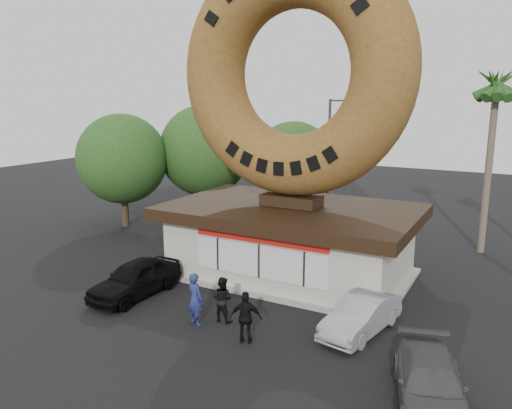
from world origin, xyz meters
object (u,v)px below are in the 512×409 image
object	(u,v)px
car_grey	(430,384)
street_lamp	(331,155)
person_right	(246,318)
car_black	(135,278)
car_silver	(361,315)
person_left	(195,299)
donut_shop	(291,238)
person_center	(222,299)
giant_donut	(293,73)

from	to	relation	value
car_grey	street_lamp	bearing A→B (deg)	101.79
person_right	car_black	size ratio (longest dim) A/B	0.41
car_silver	car_grey	distance (m)	4.35
person_left	car_grey	xyz separation A→B (m)	(8.38, -0.98, -0.35)
donut_shop	person_left	size ratio (longest dim) A/B	5.71
donut_shop	car_black	xyz separation A→B (m)	(-4.61, -5.39, -1.02)
person_center	car_grey	size ratio (longest dim) A/B	0.39
giant_donut	person_center	size ratio (longest dim) A/B	6.24
street_lamp	car_grey	xyz separation A→B (m)	(9.40, -17.40, -3.85)
car_grey	car_silver	bearing A→B (deg)	115.21
street_lamp	car_silver	distance (m)	16.05
person_right	car_grey	distance (m)	6.11
donut_shop	street_lamp	bearing A→B (deg)	100.50
street_lamp	person_right	xyz separation A→B (m)	(3.33, -16.75, -3.57)
person_center	car_black	size ratio (longest dim) A/B	0.39
donut_shop	car_silver	world-z (taller)	donut_shop
person_left	car_black	world-z (taller)	person_left
street_lamp	car_black	world-z (taller)	street_lamp
donut_shop	person_left	distance (m)	6.50
donut_shop	car_silver	size ratio (longest dim) A/B	2.87
donut_shop	person_center	size ratio (longest dim) A/B	6.56
donut_shop	car_silver	bearing A→B (deg)	-41.73
street_lamp	donut_shop	bearing A→B (deg)	-79.50
giant_donut	person_center	bearing A→B (deg)	-91.32
car_silver	donut_shop	bearing A→B (deg)	149.02
giant_donut	street_lamp	distance (m)	11.18
person_left	person_center	xyz separation A→B (m)	(0.71, 0.70, -0.13)
donut_shop	car_black	world-z (taller)	donut_shop
giant_donut	car_black	distance (m)	10.99
giant_donut	car_grey	bearing A→B (deg)	-44.46
donut_shop	street_lamp	xyz separation A→B (m)	(-1.86, 10.02, 2.72)
donut_shop	giant_donut	distance (m)	7.37
person_center	person_right	xyz separation A→B (m)	(1.60, -1.04, 0.05)
person_left	car_black	distance (m)	3.90
person_right	person_center	bearing A→B (deg)	-53.40
person_center	car_black	world-z (taller)	person_center
person_center	car_silver	xyz separation A→B (m)	(4.78, 1.56, -0.21)
person_left	car_silver	bearing A→B (deg)	-141.20
donut_shop	car_grey	distance (m)	10.61
giant_donut	person_right	size ratio (longest dim) A/B	5.87
donut_shop	giant_donut	xyz separation A→B (m)	(0.00, 0.02, 7.37)
person_center	car_grey	bearing A→B (deg)	166.52
street_lamp	car_silver	xyz separation A→B (m)	(6.50, -14.16, -3.84)
person_center	person_right	size ratio (longest dim) A/B	0.94
street_lamp	car_silver	world-z (taller)	street_lamp
person_left	giant_donut	bearing A→B (deg)	-81.02
person_right	car_black	xyz separation A→B (m)	(-6.08, 1.34, -0.16)
donut_shop	street_lamp	distance (m)	10.54
donut_shop	person_center	distance (m)	5.77
person_left	person_right	xyz separation A→B (m)	(2.32, -0.34, -0.07)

